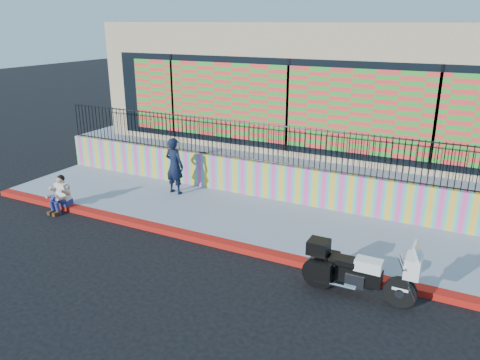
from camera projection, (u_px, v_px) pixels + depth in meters
The scene contains 10 objects.
ground at pixel (222, 246), 11.59m from camera, with size 90.00×90.00×0.00m, color black.
red_curb at pixel (222, 243), 11.56m from camera, with size 16.00×0.30×0.15m, color #9D0B0F.
sidewalk at pixel (251, 219), 12.95m from camera, with size 16.00×3.00×0.15m, color gray.
mural_wall at pixel (274, 181), 14.10m from camera, with size 16.00×0.20×1.10m, color #FA41A3.
metal_fence at pixel (275, 144), 13.73m from camera, with size 15.80×0.04×1.20m, color black, non-canonical shape.
elevated_platform at pixel (325, 146), 18.42m from camera, with size 16.00×10.00×1.25m, color gray.
storefront_building at pixel (328, 79), 17.39m from camera, with size 14.00×8.06×4.00m.
police_motorcycle at pixel (357, 270), 9.33m from camera, with size 2.26×0.75×1.40m.
police_officer at pixel (174, 166), 14.46m from camera, with size 0.65×0.43×1.78m, color black.
seated_man at pixel (59, 197), 13.54m from camera, with size 0.54×0.71×1.06m.
Camera 1 is at (5.15, -9.08, 5.30)m, focal length 35.00 mm.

